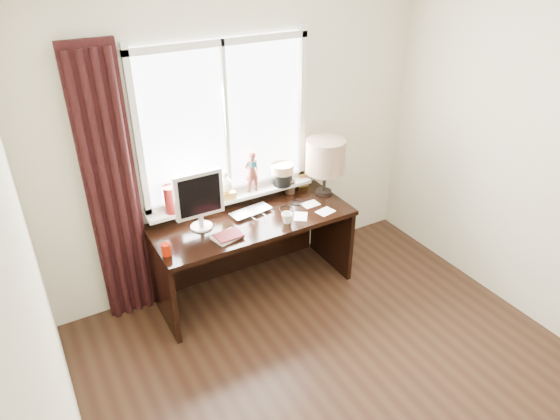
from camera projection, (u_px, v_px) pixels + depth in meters
floor at (378, 416)px, 3.37m from camera, size 3.50×4.00×0.00m
ceiling at (438, 3)px, 2.09m from camera, size 3.50×4.00×0.00m
wall_back at (241, 140)px, 4.24m from camera, size 3.50×0.00×2.60m
wall_left at (64, 385)px, 1.97m from camera, size 0.00×4.00×2.60m
laptop at (251, 212)px, 4.25m from camera, size 0.39×0.28×0.03m
mug at (287, 218)px, 4.10m from camera, size 0.13×0.13×0.10m
red_cup at (166, 249)px, 3.69m from camera, size 0.07×0.07×0.10m
window at (230, 144)px, 4.14m from camera, size 1.52×0.23×1.40m
curtain at (113, 195)px, 3.77m from camera, size 0.38×0.09×2.25m
desk at (248, 237)px, 4.38m from camera, size 1.70×0.70×0.75m
monitor at (199, 197)px, 3.92m from camera, size 0.40×0.18×0.49m
notebook_stack at (228, 236)px, 3.91m from camera, size 0.25×0.21×0.03m
brush_holder at (290, 187)px, 4.56m from camera, size 0.09×0.09×0.25m
icon_frame at (304, 180)px, 4.66m from camera, size 0.10×0.04×0.13m
table_lamp at (325, 157)px, 4.39m from camera, size 0.35×0.35×0.52m
loose_papers at (312, 211)px, 4.29m from camera, size 0.40×0.30×0.00m
desk_cables at (281, 207)px, 4.34m from camera, size 0.50×0.27×0.01m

